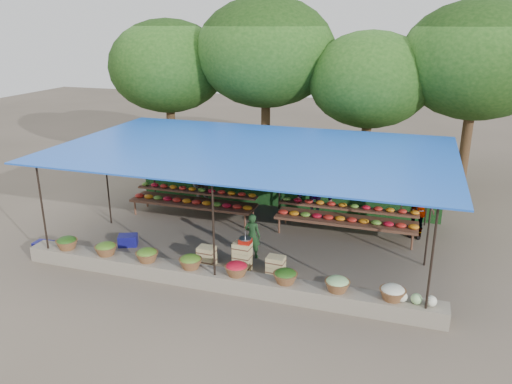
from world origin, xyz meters
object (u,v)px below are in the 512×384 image
(vendor_seated, at_px, (252,236))
(blue_crate_front, at_px, (44,247))
(weighing_scale, at_px, (245,240))
(blue_crate_back, at_px, (128,240))
(crate_counter, at_px, (241,259))

(vendor_seated, xyz_separation_m, blue_crate_front, (-5.67, -1.51, -0.48))
(weighing_scale, distance_m, blue_crate_back, 3.82)
(blue_crate_back, bearing_deg, blue_crate_front, -175.09)
(vendor_seated, bearing_deg, blue_crate_back, 11.33)
(blue_crate_front, bearing_deg, vendor_seated, 12.18)
(crate_counter, relative_size, blue_crate_back, 4.46)
(crate_counter, distance_m, blue_crate_front, 5.68)
(crate_counter, bearing_deg, vendor_seated, 87.54)
(weighing_scale, bearing_deg, blue_crate_front, -173.18)
(crate_counter, distance_m, blue_crate_back, 3.65)
(vendor_seated, height_order, blue_crate_front, vendor_seated)
(crate_counter, xyz_separation_m, weighing_scale, (0.12, 0.00, 0.54))
(weighing_scale, relative_size, blue_crate_back, 0.64)
(vendor_seated, relative_size, blue_crate_back, 2.38)
(crate_counter, xyz_separation_m, blue_crate_back, (-3.62, 0.41, -0.15))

